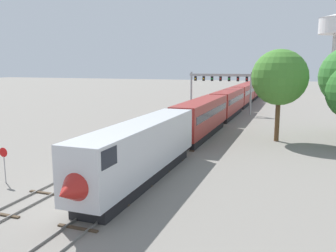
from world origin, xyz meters
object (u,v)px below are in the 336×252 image
at_px(stop_sign, 4,160).
at_px(trackside_tree_right, 280,78).
at_px(passenger_train, 244,94).
at_px(signal_gantry, 220,83).

distance_m(stop_sign, trackside_tree_right, 31.22).
relative_size(passenger_train, signal_gantry, 11.17).
distance_m(passenger_train, trackside_tree_right, 40.06).
height_order(stop_sign, trackside_tree_right, trackside_tree_right).
bearing_deg(passenger_train, trackside_tree_right, -76.33).
height_order(passenger_train, signal_gantry, signal_gantry).
bearing_deg(signal_gantry, passenger_train, 82.16).
relative_size(signal_gantry, trackside_tree_right, 1.08).
xyz_separation_m(passenger_train, trackside_tree_right, (9.39, -38.60, 5.17)).
height_order(passenger_train, stop_sign, passenger_train).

